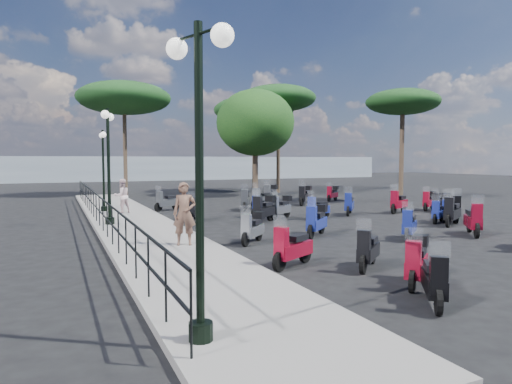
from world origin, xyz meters
name	(u,v)px	position (x,y,z in m)	size (l,w,h in m)	color
ground	(312,225)	(0.00, 0.00, 0.00)	(120.00, 120.00, 0.00)	black
sidewalk	(132,223)	(-6.50, 3.00, 0.07)	(3.00, 30.00, 0.15)	slate
railing	(98,204)	(-7.80, 2.80, 0.90)	(0.04, 26.04, 1.10)	black
lamp_post_0	(199,162)	(-7.53, -9.71, 2.53)	(0.63, 1.16, 4.17)	black
lamp_post_1	(108,159)	(-7.41, 2.38, 2.61)	(0.57, 1.24, 4.32)	black
lamp_post_2	(103,165)	(-7.16, 7.12, 2.33)	(0.31, 1.13, 3.82)	black
woman	(185,214)	(-5.93, -2.89, 1.04)	(0.65, 0.43, 1.79)	brown
pedestrian_far	(122,196)	(-6.49, 5.96, 0.93)	(0.76, 0.59, 1.55)	silver
scooter_0	(435,282)	(-3.22, -9.52, 0.43)	(1.03, 1.28, 1.23)	black
scooter_1	(292,249)	(-4.13, -5.96, 0.45)	(1.47, 0.94, 1.30)	black
scooter_2	(253,228)	(-3.75, -2.70, 0.46)	(1.20, 1.18, 1.22)	black
scooter_3	(264,210)	(-1.47, 1.39, 0.54)	(1.48, 1.29, 1.43)	black
scooter_4	(193,210)	(-4.00, 2.96, 0.49)	(0.90, 1.51, 1.29)	black
scooter_5	(167,202)	(-4.13, 7.34, 0.45)	(1.47, 0.94, 1.30)	black
scooter_6	(417,262)	(-2.56, -8.38, 0.48)	(1.31, 1.14, 1.26)	black
scooter_7	(368,251)	(-2.59, -6.84, 0.43)	(1.25, 1.11, 1.25)	black
scooter_8	(317,221)	(-1.26, -2.37, 0.51)	(1.38, 1.26, 1.36)	black
scooter_9	(262,207)	(-0.72, 3.21, 0.43)	(1.43, 0.87, 1.25)	black
scooter_10	(281,207)	(-0.26, 2.23, 0.49)	(1.43, 1.06, 1.30)	black
scooter_11	(245,201)	(-0.45, 5.86, 0.49)	(0.95, 1.62, 1.40)	black
scooter_13	(409,226)	(1.13, -4.12, 0.44)	(1.28, 1.12, 1.27)	black
scooter_14	(473,221)	(3.70, -4.38, 0.50)	(1.23, 1.47, 1.44)	black
scooter_15	(318,209)	(1.16, 1.49, 0.44)	(1.50, 0.78, 1.26)	black
scooter_16	(263,199)	(0.81, 6.47, 0.48)	(1.67, 0.85, 1.39)	black
scooter_17	(271,194)	(2.58, 9.18, 0.53)	(1.39, 1.33, 1.40)	black
scooter_19	(452,213)	(4.88, -2.37, 0.51)	(1.63, 1.09, 1.46)	black
scooter_20	(454,210)	(5.92, -1.49, 0.49)	(1.18, 1.49, 1.42)	black
scooter_21	(398,203)	(5.92, 1.85, 0.49)	(1.62, 0.99, 1.41)	black
scooter_22	(349,205)	(3.26, 2.15, 0.47)	(1.18, 1.37, 1.36)	black
scooter_23	(305,196)	(3.74, 7.08, 0.54)	(1.40, 1.36, 1.42)	black
scooter_26	(439,212)	(5.05, -1.53, 0.45)	(1.34, 0.91, 1.19)	black
scooter_27	(441,203)	(8.13, 1.36, 0.45)	(1.46, 0.71, 1.20)	black
scooter_28	(429,201)	(8.17, 2.15, 0.47)	(1.43, 0.93, 1.25)	black
scooter_29	(332,194)	(6.63, 8.66, 0.45)	(1.31, 1.00, 1.20)	black
scooter_31	(449,211)	(5.79, -1.34, 0.45)	(1.34, 0.91, 1.19)	black
broadleaf_tree	(256,123)	(3.80, 14.20, 5.18)	(5.52, 5.52, 7.54)	#38281E
pine_0	(254,111)	(5.39, 18.12, 6.49)	(6.41, 6.41, 7.63)	#38281E
pine_1	(278,99)	(6.81, 16.62, 7.32)	(5.85, 5.85, 8.38)	#38281E
pine_2	(124,98)	(-4.59, 18.39, 6.95)	(6.62, 6.62, 8.12)	#38281E
pine_3	(403,103)	(10.09, 6.42, 6.02)	(4.43, 4.43, 6.84)	#38281E
distant_hills	(133,168)	(0.00, 45.00, 1.50)	(70.00, 8.00, 3.00)	gray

